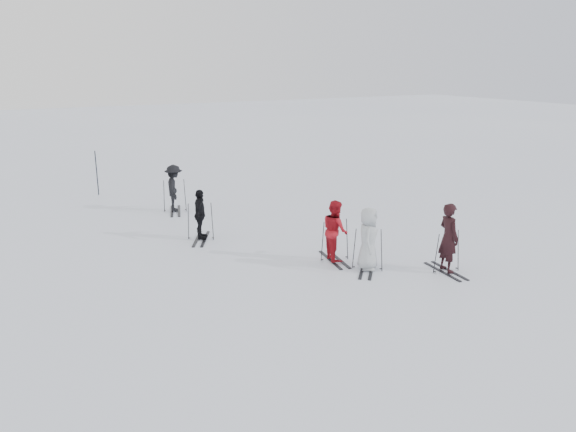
# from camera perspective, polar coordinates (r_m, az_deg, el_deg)

# --- Properties ---
(ground) EXTENTS (120.00, 120.00, 0.00)m
(ground) POSITION_cam_1_polar(r_m,az_deg,el_deg) (16.02, 1.71, -4.29)
(ground) COLOR silver
(ground) RESTS_ON ground
(skier_near_dark) EXTENTS (0.51, 0.72, 1.85)m
(skier_near_dark) POSITION_cam_1_polar(r_m,az_deg,el_deg) (15.30, 15.98, -2.21)
(skier_near_dark) COLOR black
(skier_near_dark) RESTS_ON ground
(skier_red) EXTENTS (0.79, 0.93, 1.70)m
(skier_red) POSITION_cam_1_polar(r_m,az_deg,el_deg) (15.65, 4.81, -1.54)
(skier_red) COLOR #A8121D
(skier_red) RESTS_ON ground
(skier_grey) EXTENTS (0.95, 0.97, 1.69)m
(skier_grey) POSITION_cam_1_polar(r_m,az_deg,el_deg) (15.03, 8.15, -2.39)
(skier_grey) COLOR #B2B9BD
(skier_grey) RESTS_ON ground
(skier_uphill_left) EXTENTS (0.77, 0.99, 1.57)m
(skier_uphill_left) POSITION_cam_1_polar(r_m,az_deg,el_deg) (17.65, -8.92, 0.07)
(skier_uphill_left) COLOR black
(skier_uphill_left) RESTS_ON ground
(skier_uphill_far) EXTENTS (0.95, 1.25, 1.72)m
(skier_uphill_far) POSITION_cam_1_polar(r_m,az_deg,el_deg) (21.15, -11.49, 2.73)
(skier_uphill_far) COLOR black
(skier_uphill_far) RESTS_ON ground
(skis_near_dark) EXTENTS (1.65, 1.00, 1.15)m
(skis_near_dark) POSITION_cam_1_polar(r_m,az_deg,el_deg) (15.40, 15.89, -3.46)
(skis_near_dark) COLOR black
(skis_near_dark) RESTS_ON ground
(skis_red) EXTENTS (1.79, 1.17, 1.21)m
(skis_red) POSITION_cam_1_polar(r_m,az_deg,el_deg) (15.73, 4.79, -2.40)
(skis_red) COLOR black
(skis_red) RESTS_ON ground
(skis_grey) EXTENTS (1.78, 1.71, 1.18)m
(skis_grey) POSITION_cam_1_polar(r_m,az_deg,el_deg) (15.11, 8.11, -3.30)
(skis_grey) COLOR black
(skis_grey) RESTS_ON ground
(skis_uphill_left) EXTENTS (1.89, 1.56, 1.22)m
(skis_uphill_left) POSITION_cam_1_polar(r_m,az_deg,el_deg) (17.69, -8.90, -0.48)
(skis_uphill_left) COLOR black
(skis_uphill_left) RESTS_ON ground
(skis_uphill_far) EXTENTS (1.90, 1.38, 1.25)m
(skis_uphill_far) POSITION_cam_1_polar(r_m,az_deg,el_deg) (21.20, -11.45, 2.10)
(skis_uphill_far) COLOR black
(skis_uphill_far) RESTS_ON ground
(piste_marker) EXTENTS (0.05, 0.05, 1.85)m
(piste_marker) POSITION_cam_1_polar(r_m,az_deg,el_deg) (24.66, -18.85, 4.15)
(piste_marker) COLOR black
(piste_marker) RESTS_ON ground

